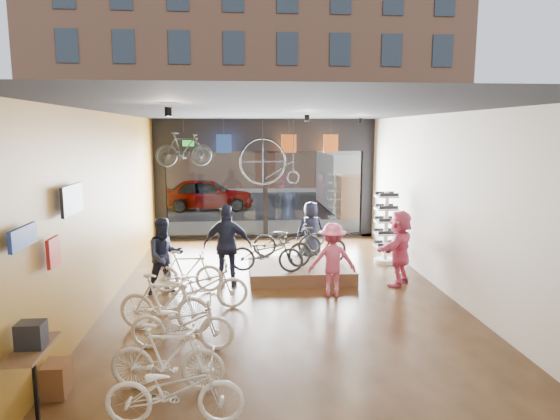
{
  "coord_description": "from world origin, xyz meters",
  "views": [
    {
      "loc": [
        -0.88,
        -9.92,
        3.42
      ],
      "look_at": [
        0.08,
        1.4,
        1.62
      ],
      "focal_mm": 32.0,
      "sensor_mm": 36.0,
      "label": 1
    }
  ],
  "objects": [
    {
      "name": "ground_plane",
      "position": [
        0.0,
        0.0,
        -0.02
      ],
      "size": [
        7.0,
        12.0,
        0.04
      ],
      "primitive_type": "cube",
      "color": "black",
      "rests_on": "ground"
    },
    {
      "name": "ceiling",
      "position": [
        0.0,
        0.0,
        3.82
      ],
      "size": [
        7.0,
        12.0,
        0.04
      ],
      "primitive_type": "cube",
      "color": "black",
      "rests_on": "ground"
    },
    {
      "name": "wall_left",
      "position": [
        -3.52,
        0.0,
        1.9
      ],
      "size": [
        0.04,
        12.0,
        3.8
      ],
      "primitive_type": "cube",
      "color": "olive",
      "rests_on": "ground"
    },
    {
      "name": "wall_right",
      "position": [
        3.52,
        0.0,
        1.9
      ],
      "size": [
        0.04,
        12.0,
        3.8
      ],
      "primitive_type": "cube",
      "color": "beige",
      "rests_on": "ground"
    },
    {
      "name": "wall_back",
      "position": [
        0.0,
        -6.02,
        1.9
      ],
      "size": [
        7.0,
        0.04,
        3.8
      ],
      "primitive_type": "cube",
      "color": "beige",
      "rests_on": "ground"
    },
    {
      "name": "storefront",
      "position": [
        0.0,
        6.0,
        1.9
      ],
      "size": [
        7.0,
        0.26,
        3.8
      ],
      "primitive_type": null,
      "color": "black",
      "rests_on": "ground"
    },
    {
      "name": "exit_sign",
      "position": [
        -2.4,
        5.88,
        3.05
      ],
      "size": [
        0.35,
        0.06,
        0.18
      ],
      "primitive_type": "cube",
      "color": "#198C26",
      "rests_on": "storefront"
    },
    {
      "name": "street_road",
      "position": [
        0.0,
        15.0,
        -0.01
      ],
      "size": [
        30.0,
        18.0,
        0.02
      ],
      "primitive_type": "cube",
      "color": "black",
      "rests_on": "ground"
    },
    {
      "name": "sidewalk_near",
      "position": [
        0.0,
        7.2,
        0.06
      ],
      "size": [
        30.0,
        2.4,
        0.12
      ],
      "primitive_type": "cube",
      "color": "slate",
      "rests_on": "ground"
    },
    {
      "name": "sidewalk_far",
      "position": [
        0.0,
        19.0,
        0.06
      ],
      "size": [
        30.0,
        2.0,
        0.12
      ],
      "primitive_type": "cube",
      "color": "slate",
      "rests_on": "ground"
    },
    {
      "name": "opposite_building",
      "position": [
        0.0,
        21.5,
        7.0
      ],
      "size": [
        26.0,
        5.0,
        14.0
      ],
      "primitive_type": "cube",
      "color": "brown",
      "rests_on": "ground"
    },
    {
      "name": "street_car",
      "position": [
        -2.25,
        12.0,
        0.69
      ],
      "size": [
        4.07,
        1.64,
        1.39
      ],
      "primitive_type": "imported",
      "rotation": [
        0.0,
        0.0,
        1.57
      ],
      "color": "gray",
      "rests_on": "street_road"
    },
    {
      "name": "box_truck",
      "position": [
        4.0,
        11.0,
        1.23
      ],
      "size": [
        2.09,
        6.26,
        2.47
      ],
      "primitive_type": null,
      "color": "silver",
      "rests_on": "street_road"
    },
    {
      "name": "floor_bike_0",
      "position": [
        -1.65,
        -4.41,
        0.43
      ],
      "size": [
        1.66,
        0.65,
        0.86
      ],
      "primitive_type": "imported",
      "rotation": [
        0.0,
        0.0,
        1.52
      ],
      "color": "beige",
      "rests_on": "ground_plane"
    },
    {
      "name": "floor_bike_1",
      "position": [
        -1.84,
        -3.62,
        0.46
      ],
      "size": [
        1.59,
        0.66,
        0.93
      ],
      "primitive_type": "imported",
      "rotation": [
        0.0,
        0.0,
        1.42
      ],
      "color": "beige",
      "rests_on": "ground_plane"
    },
    {
      "name": "floor_bike_2",
      "position": [
        -1.79,
        -2.34,
        0.43
      ],
      "size": [
        1.71,
        0.77,
        0.87
      ],
      "primitive_type": "imported",
      "rotation": [
        0.0,
        0.0,
        1.45
      ],
      "color": "beige",
      "rests_on": "ground_plane"
    },
    {
      "name": "floor_bike_3",
      "position": [
        -2.15,
        -1.6,
        0.51
      ],
      "size": [
        1.75,
        0.91,
        1.01
      ],
      "primitive_type": "imported",
      "rotation": [
        0.0,
        0.0,
        1.3
      ],
      "color": "beige",
      "rests_on": "ground_plane"
    },
    {
      "name": "floor_bike_4",
      "position": [
        -1.61,
        -0.58,
        0.47
      ],
      "size": [
        1.86,
        0.82,
        0.95
      ],
      "primitive_type": "imported",
      "rotation": [
        0.0,
        0.0,
        1.68
      ],
      "color": "beige",
      "rests_on": "ground_plane"
    },
    {
      "name": "floor_bike_5",
      "position": [
        -1.99,
        0.5,
        0.46
      ],
      "size": [
        1.54,
        0.47,
        0.92
      ],
      "primitive_type": "imported",
      "rotation": [
        0.0,
        0.0,
        1.55
      ],
      "color": "beige",
      "rests_on": "ground_plane"
    },
    {
      "name": "display_platform",
      "position": [
        0.56,
        1.46,
        0.15
      ],
      "size": [
        2.4,
        1.8,
        0.3
      ],
      "primitive_type": "cube",
      "color": "#45331E",
      "rests_on": "ground_plane"
    },
    {
      "name": "display_bike_left",
      "position": [
        -0.26,
        0.93,
        0.73
      ],
      "size": [
        1.72,
        0.85,
        0.86
      ],
      "primitive_type": "imported",
      "rotation": [
        0.0,
        0.0,
        1.4
      ],
      "color": "black",
      "rests_on": "display_platform"
    },
    {
      "name": "display_bike_mid",
      "position": [
        0.97,
        1.36,
        0.76
      ],
      "size": [
        1.61,
        0.92,
        0.93
      ],
      "primitive_type": "imported",
      "rotation": [
        0.0,
        0.0,
        1.9
      ],
      "color": "black",
      "rests_on": "display_platform"
    },
    {
      "name": "display_bike_right",
      "position": [
        0.33,
        2.2,
        0.75
      ],
      "size": [
        1.75,
        0.74,
        0.89
      ],
      "primitive_type": "imported",
      "rotation": [
        0.0,
        0.0,
        1.49
      ],
      "color": "black",
      "rests_on": "display_platform"
    },
    {
      "name": "customer_1",
      "position": [
        -2.44,
        0.48,
        0.82
      ],
      "size": [
        0.98,
        0.88,
        1.64
      ],
      "primitive_type": "imported",
      "rotation": [
        0.0,
        0.0,
        0.4
      ],
      "color": "#161C33",
      "rests_on": "ground_plane"
    },
    {
      "name": "customer_2",
      "position": [
        -1.13,
        0.9,
        0.92
      ],
      "size": [
        1.12,
        0.57,
        1.84
      ],
      "primitive_type": "imported",
      "rotation": [
        0.0,
        0.0,
        3.03
      ],
      "color": "#161C33",
      "rests_on": "ground_plane"
    },
    {
      "name": "customer_3",
      "position": [
        1.06,
        0.04,
        0.77
      ],
      "size": [
        1.04,
        0.64,
        1.55
      ],
      "primitive_type": "imported",
      "rotation": [
        0.0,
        0.0,
        3.07
      ],
      "color": "#CC4C72",
      "rests_on": "ground_plane"
    },
    {
      "name": "customer_4",
      "position": [
        1.05,
        3.04,
        0.79
      ],
      "size": [
        0.78,
        0.53,
        1.57
      ],
      "primitive_type": "imported",
      "rotation": [
        0.0,
        0.0,
        3.18
      ],
      "color": "#161C33",
      "rests_on": "ground_plane"
    },
    {
      "name": "customer_5",
      "position": [
        2.71,
        0.67,
        0.85
      ],
      "size": [
        1.37,
        1.54,
        1.7
      ],
      "primitive_type": "imported",
      "rotation": [
        0.0,
        0.0,
        4.04
      ],
      "color": "#CC4C72",
      "rests_on": "ground_plane"
    },
    {
      "name": "sunglasses_rack",
      "position": [
        2.95,
        2.56,
        0.94
      ],
      "size": [
        0.61,
        0.53,
        1.88
      ],
      "primitive_type": null,
      "rotation": [
        0.0,
        0.0,
        -0.14
      ],
      "color": "white",
      "rests_on": "ground_plane"
    },
    {
      "name": "wall_merch",
      "position": [
        -3.38,
        -3.5,
        1.3
      ],
      "size": [
        0.4,
        2.4,
        2.6
      ],
      "primitive_type": null,
      "color": "navy",
      "rests_on": "wall_left"
    },
    {
      "name": "penny_farthing",
      "position": [
        0.13,
        4.62,
        2.5
      ],
      "size": [
        1.7,
        0.06,
        1.36
      ],
      "primitive_type": null,
      "color": "black",
      "rests_on": "ceiling"
    },
    {
      "name": "hung_bike",
      "position": [
        -2.36,
        4.2,
        2.93
      ],
      "size": [
        1.64,
        0.9,
        0.95
      ],
      "primitive_type": "imported",
      "rotation": [
        0.0,
        0.0,
        1.87
      ],
      "color": "black",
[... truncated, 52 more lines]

